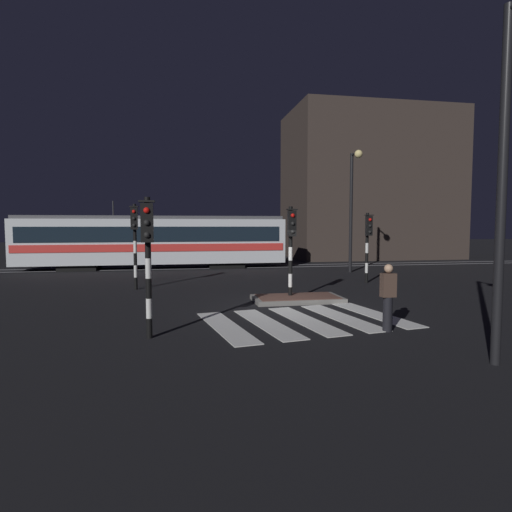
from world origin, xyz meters
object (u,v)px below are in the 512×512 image
Objects in this scene: traffic_light_corner_near_left at (148,246)px; street_lamp_trackside_right at (353,196)px; pedestrian_waiting_at_kerb at (388,297)px; traffic_light_corner_far_left at (135,233)px; traffic_light_median_centre at (291,239)px; traffic_light_corner_far_right at (368,237)px; tram at (154,240)px.

street_lamp_trackside_right is at bearing 50.18° from traffic_light_corner_near_left.
traffic_light_corner_far_left is at bearing 129.25° from pedestrian_waiting_at_kerb.
traffic_light_corner_near_left is 1.00× the size of traffic_light_median_centre.
pedestrian_waiting_at_kerb is at bearing -3.38° from traffic_light_corner_near_left.
traffic_light_corner_near_left is 8.16m from traffic_light_corner_far_left.
traffic_light_corner_near_left is 0.94× the size of traffic_light_corner_far_left.
pedestrian_waiting_at_kerb is (6.90, -8.45, -1.47)m from traffic_light_corner_far_left.
traffic_light_median_centre is 0.50× the size of street_lamp_trackside_right.
traffic_light_corner_far_left is 12.43m from street_lamp_trackside_right.
traffic_light_corner_far_left is at bearing -179.05° from traffic_light_corner_far_right.
traffic_light_corner_far_left reaches higher than traffic_light_median_centre.
traffic_light_median_centre reaches higher than pedestrian_waiting_at_kerb.
traffic_light_median_centre is 13.67m from tram.
street_lamp_trackside_right is at bearing 70.53° from pedestrian_waiting_at_kerb.
street_lamp_trackside_right reaches higher than traffic_light_median_centre.
traffic_light_median_centre is at bearing 43.38° from traffic_light_corner_near_left.
traffic_light_corner_near_left is 1.95× the size of pedestrian_waiting_at_kerb.
tram is 9.47× the size of pedestrian_waiting_at_kerb.
traffic_light_corner_far_left is 2.08× the size of pedestrian_waiting_at_kerb.
traffic_light_corner_far_right is at bearing 39.38° from traffic_light_median_centre.
traffic_light_corner_near_left reaches higher than pedestrian_waiting_at_kerb.
traffic_light_corner_far_left is 11.01m from pedestrian_waiting_at_kerb.
traffic_light_corner_far_left is 1.09× the size of traffic_light_corner_far_right.
traffic_light_corner_far_left is at bearing 146.85° from traffic_light_median_centre.
traffic_light_corner_far_right is (4.72, 3.87, -0.06)m from traffic_light_median_centre.
traffic_light_corner_near_left is 6.05m from pedestrian_waiting_at_kerb.
traffic_light_corner_near_left is 0.50× the size of street_lamp_trackside_right.
tram reaches higher than traffic_light_corner_far_left.
street_lamp_trackside_right is at bearing -22.01° from tram.
pedestrian_waiting_at_kerb is (-4.55, -12.87, -3.44)m from street_lamp_trackside_right.
traffic_light_median_centre is at bearing -67.23° from tram.
traffic_light_corner_far_left reaches higher than traffic_light_corner_near_left.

